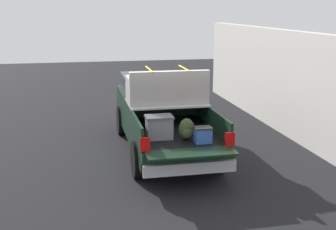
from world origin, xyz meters
The scene contains 3 objects.
ground_plane centered at (0.00, 0.00, 0.00)m, with size 40.00×40.00×0.00m, color black.
pickup_truck centered at (0.35, 0.00, 0.95)m, with size 6.05×2.06×2.23m.
building_facade centered at (1.89, -3.93, 1.51)m, with size 11.62×0.36×3.02m, color silver.
Camera 1 is at (-10.87, 2.13, 3.67)m, focal length 47.31 mm.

